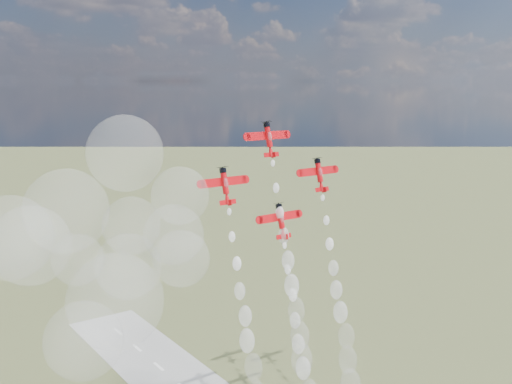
{
  "coord_description": "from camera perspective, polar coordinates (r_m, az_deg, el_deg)",
  "views": [
    {
      "loc": [
        -92.75,
        -106.11,
        107.98
      ],
      "look_at": [
        -5.39,
        17.51,
        79.91
      ],
      "focal_mm": 42.0,
      "sensor_mm": 36.0,
      "label": 1
    }
  ],
  "objects": [
    {
      "name": "plane_lead",
      "position": [
        157.77,
        1.22,
        5.1
      ],
      "size": [
        13.15,
        5.04,
        9.22
      ],
      "rotation": [
        1.31,
        0.0,
        0.0
      ],
      "color": "red",
      "rests_on": "ground"
    },
    {
      "name": "plane_left",
      "position": [
        148.24,
        -2.97,
        0.66
      ],
      "size": [
        13.15,
        5.04,
        9.22
      ],
      "rotation": [
        1.31,
        0.0,
        0.0
      ],
      "color": "red",
      "rests_on": "ground"
    },
    {
      "name": "plane_right",
      "position": [
        166.57,
        6.05,
        1.71
      ],
      "size": [
        13.15,
        5.04,
        9.22
      ],
      "rotation": [
        1.31,
        0.0,
        0.0
      ],
      "color": "red",
      "rests_on": "ground"
    },
    {
      "name": "plane_slot",
      "position": [
        156.8,
        2.39,
        -2.69
      ],
      "size": [
        13.15,
        5.04,
        9.22
      ],
      "rotation": [
        1.31,
        0.0,
        0.0
      ],
      "color": "red",
      "rests_on": "ground"
    },
    {
      "name": "smoke_trail_lead",
      "position": [
        159.76,
        3.9,
        -12.02
      ],
      "size": [
        5.14,
        15.89,
        53.27
      ],
      "color": "white",
      "rests_on": "plane_lead"
    },
    {
      "name": "smoke_trail_left",
      "position": [
        153.47,
        -0.32,
        -17.32
      ],
      "size": [
        5.4,
        15.77,
        53.51
      ],
      "color": "white",
      "rests_on": "plane_left"
    },
    {
      "name": "smoke_trail_right",
      "position": [
        171.38,
        8.52,
        -14.22
      ],
      "size": [
        5.28,
        16.08,
        53.08
      ],
      "color": "white",
      "rests_on": "plane_right"
    },
    {
      "name": "drifted_smoke_cloud",
      "position": [
        141.28,
        -15.03,
        -5.2
      ],
      "size": [
        63.69,
        38.07,
        56.78
      ],
      "color": "white",
      "rests_on": "ground"
    }
  ]
}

